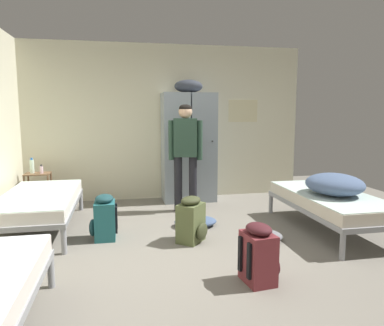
# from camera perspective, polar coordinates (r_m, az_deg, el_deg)

# --- Properties ---
(ground_plane) EXTENTS (8.37, 8.37, 0.00)m
(ground_plane) POSITION_cam_1_polar(r_m,az_deg,el_deg) (4.19, 0.72, -13.46)
(ground_plane) COLOR slate
(room_backdrop) EXTENTS (4.93, 5.29, 2.69)m
(room_backdrop) POSITION_cam_1_polar(r_m,az_deg,el_deg) (5.12, -16.24, 5.58)
(room_backdrop) COLOR beige
(room_backdrop) RESTS_ON ground_plane
(locker_bank) EXTENTS (0.90, 0.55, 2.07)m
(locker_bank) POSITION_cam_1_polar(r_m,az_deg,el_deg) (6.29, -0.53, 2.84)
(locker_bank) COLOR #8C99A3
(locker_bank) RESTS_ON ground_plane
(shelf_unit) EXTENTS (0.38, 0.30, 0.57)m
(shelf_unit) POSITION_cam_1_polar(r_m,az_deg,el_deg) (6.33, -22.85, -3.47)
(shelf_unit) COLOR brown
(shelf_unit) RESTS_ON ground_plane
(bed_left_rear) EXTENTS (0.90, 1.90, 0.49)m
(bed_left_rear) POSITION_cam_1_polar(r_m,az_deg,el_deg) (5.16, -22.70, -5.57)
(bed_left_rear) COLOR gray
(bed_left_rear) RESTS_ON ground_plane
(bed_right) EXTENTS (0.90, 1.90, 0.49)m
(bed_right) POSITION_cam_1_polar(r_m,az_deg,el_deg) (5.09, 20.78, -5.64)
(bed_right) COLOR gray
(bed_right) RESTS_ON ground_plane
(bedding_heap) EXTENTS (0.70, 0.78, 0.27)m
(bedding_heap) POSITION_cam_1_polar(r_m,az_deg,el_deg) (4.98, 21.35, -3.09)
(bedding_heap) COLOR slate
(bedding_heap) RESTS_ON bed_right
(person_traveler) EXTENTS (0.51, 0.28, 1.65)m
(person_traveler) POSITION_cam_1_polar(r_m,az_deg,el_deg) (5.60, -1.02, 2.44)
(person_traveler) COLOR black
(person_traveler) RESTS_ON ground_plane
(water_bottle) EXTENTS (0.07, 0.07, 0.24)m
(water_bottle) POSITION_cam_1_polar(r_m,az_deg,el_deg) (6.31, -23.69, -0.46)
(water_bottle) COLOR silver
(water_bottle) RESTS_ON shelf_unit
(lotion_bottle) EXTENTS (0.05, 0.05, 0.14)m
(lotion_bottle) POSITION_cam_1_polar(r_m,az_deg,el_deg) (6.23, -22.44, -0.95)
(lotion_bottle) COLOR beige
(lotion_bottle) RESTS_ON shelf_unit
(backpack_maroon) EXTENTS (0.36, 0.35, 0.55)m
(backpack_maroon) POSITION_cam_1_polar(r_m,az_deg,el_deg) (3.44, 10.42, -13.88)
(backpack_maroon) COLOR maroon
(backpack_maroon) RESTS_ON ground_plane
(backpack_olive) EXTENTS (0.42, 0.41, 0.55)m
(backpack_olive) POSITION_cam_1_polar(r_m,az_deg,el_deg) (4.37, -0.07, -8.95)
(backpack_olive) COLOR #566038
(backpack_olive) RESTS_ON ground_plane
(backpack_teal) EXTENTS (0.34, 0.32, 0.55)m
(backpack_teal) POSITION_cam_1_polar(r_m,az_deg,el_deg) (4.59, -13.56, -8.34)
(backpack_teal) COLOR #23666B
(backpack_teal) RESTS_ON ground_plane
(clothes_pile_grey) EXTENTS (0.41, 0.39, 0.12)m
(clothes_pile_grey) POSITION_cam_1_polar(r_m,az_deg,el_deg) (4.54, 11.35, -11.11)
(clothes_pile_grey) COLOR slate
(clothes_pile_grey) RESTS_ON ground_plane
(clothes_pile_denim) EXTENTS (0.58, 0.42, 0.13)m
(clothes_pile_denim) POSITION_cam_1_polar(r_m,az_deg,el_deg) (5.00, 0.56, -9.12)
(clothes_pile_denim) COLOR #42567A
(clothes_pile_denim) RESTS_ON ground_plane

